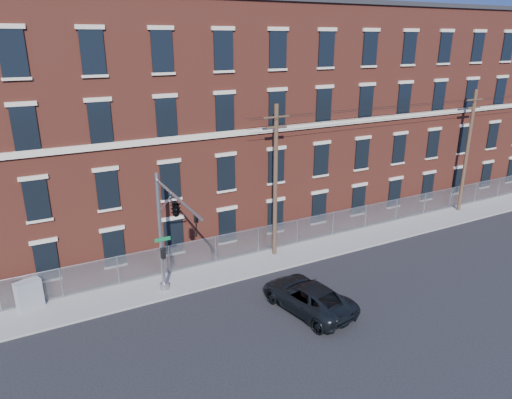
{
  "coord_description": "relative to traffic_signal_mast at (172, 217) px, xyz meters",
  "views": [
    {
      "loc": [
        -12.5,
        -19.04,
        13.89
      ],
      "look_at": [
        -0.26,
        4.0,
        4.84
      ],
      "focal_mm": 32.74,
      "sensor_mm": 36.0,
      "label": 1
    }
  ],
  "objects": [
    {
      "name": "utility_cabinet",
      "position": [
        -6.96,
        3.82,
        -4.47
      ],
      "size": [
        1.42,
        1.05,
        1.6
      ],
      "primitive_type": "cube",
      "rotation": [
        0.0,
        0.0,
        0.36
      ],
      "color": "gray",
      "rests_on": "sidewalk"
    },
    {
      "name": "pickup_truck",
      "position": [
        6.24,
        -3.16,
        -4.61
      ],
      "size": [
        3.53,
        5.96,
        1.55
      ],
      "primitive_type": "imported",
      "rotation": [
        0.0,
        0.0,
        3.32
      ],
      "color": "black",
      "rests_on": "ground"
    },
    {
      "name": "sidewalk",
      "position": [
        18.0,
        2.82,
        -5.33
      ],
      "size": [
        65.0,
        3.0,
        0.12
      ],
      "primitive_type": "cube",
      "color": "gray",
      "rests_on": "ground"
    },
    {
      "name": "utility_pole_near",
      "position": [
        8.0,
        3.42,
        -0.05
      ],
      "size": [
        1.8,
        0.28,
        10.0
      ],
      "color": "#463223",
      "rests_on": "ground"
    },
    {
      "name": "traffic_signal_mast",
      "position": [
        0.0,
        0.0,
        0.0
      ],
      "size": [
        0.9,
        6.75,
        7.0
      ],
      "color": "#9EA0A5",
      "rests_on": "ground"
    },
    {
      "name": "chain_link_fence",
      "position": [
        18.0,
        4.12,
        -4.33
      ],
      "size": [
        59.06,
        0.06,
        1.85
      ],
      "color": "#A5A8AD",
      "rests_on": "ground"
    },
    {
      "name": "utility_pole_mid",
      "position": [
        26.0,
        3.42,
        -0.05
      ],
      "size": [
        1.8,
        0.28,
        10.0
      ],
      "color": "#463223",
      "rests_on": "ground"
    },
    {
      "name": "mill_building",
      "position": [
        18.0,
        11.75,
        2.76
      ],
      "size": [
        55.3,
        14.32,
        16.3
      ],
      "color": "maroon",
      "rests_on": "ground"
    },
    {
      "name": "overhead_wires",
      "position": [
        26.0,
        3.42,
        3.73
      ],
      "size": [
        40.0,
        0.62,
        0.62
      ],
      "color": "black",
      "rests_on": "ground"
    },
    {
      "name": "ground",
      "position": [
        6.0,
        -2.18,
        -5.39
      ],
      "size": [
        140.0,
        140.0,
        0.0
      ],
      "primitive_type": "plane",
      "color": "black",
      "rests_on": "ground"
    }
  ]
}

